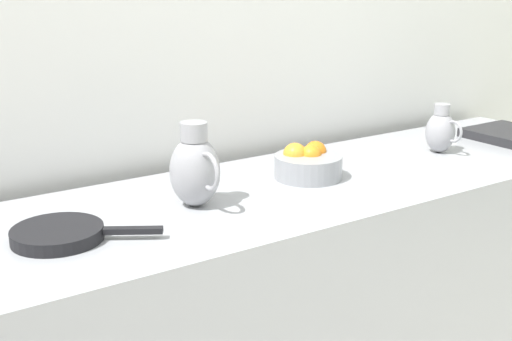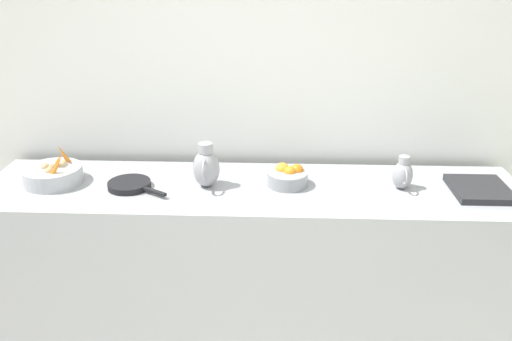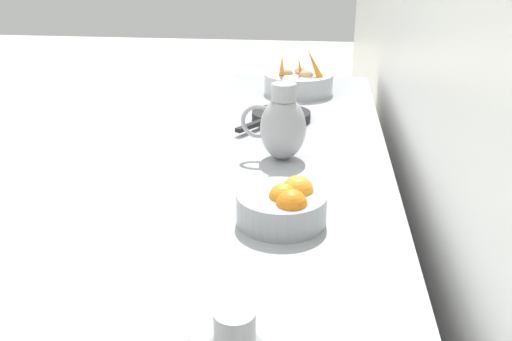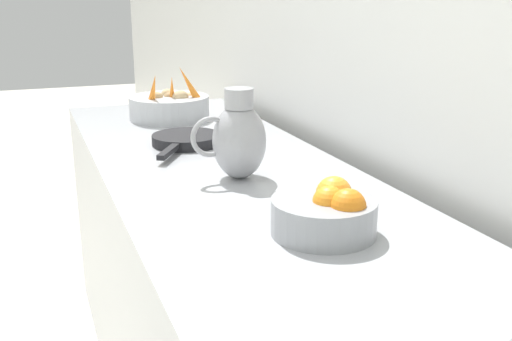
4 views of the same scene
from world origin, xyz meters
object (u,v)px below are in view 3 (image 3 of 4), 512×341
orange_bowl (284,205)px  skillet_on_counter (280,116)px  metal_pitcher_tall (282,126)px  vegetable_colander (299,83)px

orange_bowl → skillet_on_counter: size_ratio=0.64×
metal_pitcher_tall → vegetable_colander: bearing=-90.7°
vegetable_colander → skillet_on_counter: size_ratio=0.91×
vegetable_colander → skillet_on_counter: bearing=83.6°
vegetable_colander → metal_pitcher_tall: 0.87m
orange_bowl → metal_pitcher_tall: (0.04, -0.45, 0.07)m
skillet_on_counter → orange_bowl: bearing=95.3°
vegetable_colander → skillet_on_counter: (0.05, 0.45, -0.03)m
orange_bowl → metal_pitcher_tall: size_ratio=0.91×
orange_bowl → skillet_on_counter: orange_bowl is taller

